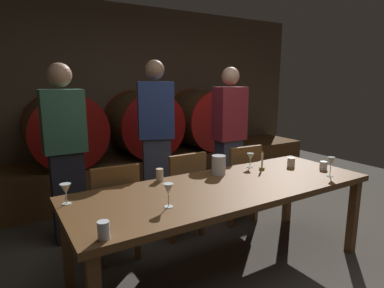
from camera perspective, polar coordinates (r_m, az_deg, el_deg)
ground_plane at (r=2.85m, az=14.81°, el=-22.59°), size 8.22×8.22×0.00m
back_wall at (r=5.10m, az=-11.39°, el=8.33°), size 6.32×0.24×2.66m
barrel_shelf at (r=4.77m, az=-8.59°, el=-4.89°), size 5.69×0.90×0.50m
wine_barrel_left at (r=4.34m, az=-21.76°, el=2.38°), size 0.93×0.81×0.93m
wine_barrel_center at (r=4.63m, az=-8.67°, el=3.58°), size 0.93×0.81×0.93m
wine_barrel_right at (r=5.11m, az=1.96°, el=4.42°), size 0.93×0.81×0.93m
dining_table at (r=2.63m, az=6.03°, el=-8.65°), size 2.50×0.89×0.74m
chair_left at (r=2.92m, az=-13.70°, el=-10.85°), size 0.43×0.43×0.88m
chair_center at (r=3.25m, az=-1.70°, el=-8.17°), size 0.40×0.40×0.88m
chair_right at (r=3.62m, az=8.35°, el=-6.25°), size 0.42×0.42×0.88m
guest_left at (r=3.28m, az=-21.58°, el=-1.44°), size 0.38×0.25×1.73m
guest_center at (r=3.59m, az=-6.39°, el=0.76°), size 0.44×0.35×1.79m
guest_right at (r=4.01m, az=6.62°, el=1.41°), size 0.38×0.25×1.73m
candle_center at (r=3.08m, az=12.35°, el=-3.61°), size 0.05×0.05×0.18m
pitcher at (r=2.87m, az=4.75°, el=-3.74°), size 0.13×0.13×0.17m
wine_glass_far_left at (r=2.34m, az=-21.57°, el=-7.54°), size 0.07×0.07×0.14m
wine_glass_center_left at (r=2.13m, az=-4.25°, el=-8.13°), size 0.07×0.07×0.16m
wine_glass_center_right at (r=3.13m, az=10.34°, el=-2.33°), size 0.07×0.07×0.14m
wine_glass_far_right at (r=3.04m, az=23.49°, el=-3.03°), size 0.06×0.06×0.17m
cup_far_left at (r=1.81m, az=-15.47°, el=-14.58°), size 0.06×0.06×0.10m
cup_center_left at (r=2.70m, az=-5.78°, el=-5.46°), size 0.06×0.06×0.10m
cup_center_right at (r=3.26m, az=17.22°, el=-3.12°), size 0.07×0.07×0.09m
cup_far_right at (r=3.27m, az=22.34°, el=-3.54°), size 0.07×0.07×0.08m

